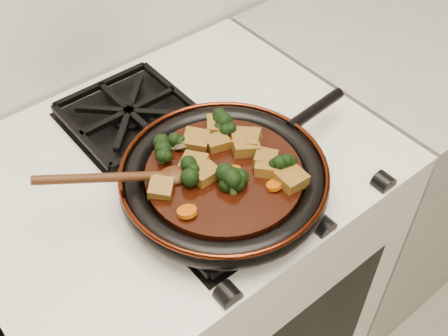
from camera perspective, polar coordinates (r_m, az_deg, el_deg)
stove at (r=1.38m, az=-3.99°, el=-12.31°), size 0.76×0.60×0.90m
burner_grate_front at (r=0.93m, az=-0.33°, el=-3.41°), size 0.23×0.23×0.03m
burner_grate_back at (r=1.10m, az=-9.58°, el=5.34°), size 0.23×0.23×0.03m
skillet at (r=0.93m, az=0.09°, el=-1.04°), size 0.47×0.35×0.05m
braising_sauce at (r=0.92m, az=-0.00°, el=-0.89°), size 0.26×0.26×0.02m
tofu_cube_0 at (r=0.96m, az=-2.83°, el=2.77°), size 0.06×0.06×0.03m
tofu_cube_1 at (r=0.90m, az=6.84°, el=-1.11°), size 0.04×0.04×0.02m
tofu_cube_2 at (r=0.92m, az=-3.05°, el=0.39°), size 0.06×0.06×0.03m
tofu_cube_3 at (r=0.95m, az=-0.64°, el=2.59°), size 0.05×0.04×0.02m
tofu_cube_4 at (r=0.89m, az=-6.42°, el=-2.06°), size 0.05×0.05×0.03m
tofu_cube_5 at (r=0.93m, az=4.25°, el=0.86°), size 0.05×0.05×0.03m
tofu_cube_6 at (r=0.96m, az=2.31°, el=2.86°), size 0.06×0.06×0.03m
tofu_cube_7 at (r=0.92m, az=4.50°, el=0.04°), size 0.05×0.06×0.03m
tofu_cube_8 at (r=0.91m, az=-2.09°, el=-0.50°), size 0.04×0.04×0.02m
tofu_cube_9 at (r=0.95m, az=2.20°, el=2.28°), size 0.06×0.06×0.03m
tofu_cube_10 at (r=0.98m, az=-0.67°, el=4.22°), size 0.06×0.06×0.03m
broccoli_floret_0 at (r=0.95m, az=-5.31°, el=2.26°), size 0.07×0.07×0.07m
broccoli_floret_1 at (r=0.88m, az=0.92°, el=-2.04°), size 0.08×0.09×0.07m
broccoli_floret_2 at (r=0.91m, az=6.04°, el=0.29°), size 0.09×0.08×0.08m
broccoli_floret_3 at (r=0.99m, az=-0.50°, el=4.58°), size 0.08×0.09×0.07m
broccoli_floret_4 at (r=0.89m, az=0.79°, el=-1.12°), size 0.09×0.09×0.07m
broccoli_floret_5 at (r=0.97m, az=0.31°, el=4.09°), size 0.08×0.08×0.08m
broccoli_floret_6 at (r=0.93m, az=-6.34°, el=1.15°), size 0.07×0.07×0.06m
broccoli_floret_7 at (r=0.90m, az=-3.17°, el=-0.48°), size 0.08×0.09×0.07m
carrot_coin_0 at (r=0.90m, az=5.13°, el=-1.76°), size 0.03×0.03×0.02m
carrot_coin_1 at (r=0.97m, az=1.32°, el=3.11°), size 0.03×0.03×0.01m
carrot_coin_2 at (r=0.86m, az=-3.77°, el=-4.44°), size 0.03×0.03×0.02m
carrot_coin_3 at (r=0.90m, az=1.43°, el=-1.08°), size 0.03×0.03×0.02m
carrot_coin_4 at (r=0.91m, az=0.85°, el=-0.31°), size 0.03×0.03×0.02m
mushroom_slice_0 at (r=0.96m, az=-4.38°, el=2.51°), size 0.04×0.04×0.02m
mushroom_slice_1 at (r=0.97m, az=-2.50°, el=3.51°), size 0.05×0.05×0.03m
mushroom_slice_2 at (r=0.97m, az=2.99°, el=3.32°), size 0.03×0.03×0.03m
wooden_spoon at (r=0.89m, az=-8.76°, el=-0.85°), size 0.14×0.08×0.22m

